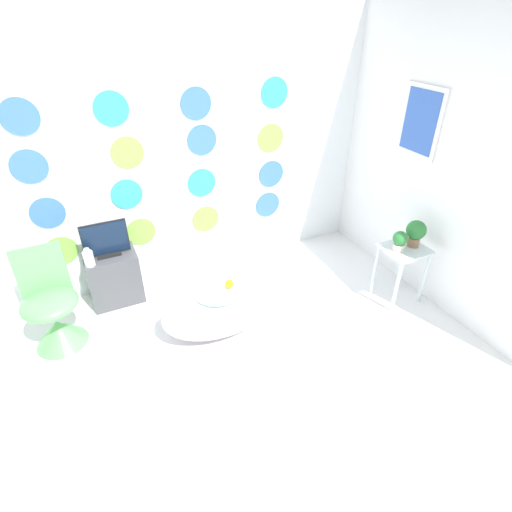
# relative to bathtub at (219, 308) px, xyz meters

# --- Properties ---
(ground_plane) EXTENTS (12.00, 12.00, 0.00)m
(ground_plane) POSITION_rel_bathtub_xyz_m (-0.08, -1.06, -0.23)
(ground_plane) COLOR white
(wall_back_dotted) EXTENTS (5.09, 0.05, 2.60)m
(wall_back_dotted) POSITION_rel_bathtub_xyz_m (-0.08, 1.03, 1.07)
(wall_back_dotted) COLOR white
(wall_back_dotted) RESTS_ON ground_plane
(wall_right) EXTENTS (0.06, 3.07, 2.60)m
(wall_right) POSITION_rel_bathtub_xyz_m (1.99, -0.02, 1.07)
(wall_right) COLOR white
(wall_right) RESTS_ON ground_plane
(rug) EXTENTS (0.92, 0.87, 0.01)m
(rug) POSITION_rel_bathtub_xyz_m (-0.04, -0.11, -0.23)
(rug) COLOR silver
(rug) RESTS_ON ground_plane
(bathtub) EXTENTS (0.98, 0.55, 0.46)m
(bathtub) POSITION_rel_bathtub_xyz_m (0.00, 0.00, 0.00)
(bathtub) COLOR white
(bathtub) RESTS_ON ground_plane
(rubber_duck) EXTENTS (0.07, 0.08, 0.09)m
(rubber_duck) POSITION_rel_bathtub_xyz_m (0.08, -0.06, 0.27)
(rubber_duck) COLOR yellow
(rubber_duck) RESTS_ON bathtub
(chair) EXTENTS (0.44, 0.44, 0.85)m
(chair) POSITION_rel_bathtub_xyz_m (-1.26, 0.42, 0.04)
(chair) COLOR #66C166
(chair) RESTS_ON ground_plane
(tv_cabinet) EXTENTS (0.46, 0.34, 0.50)m
(tv_cabinet) POSITION_rel_bathtub_xyz_m (-0.74, 0.81, 0.02)
(tv_cabinet) COLOR #4C4C51
(tv_cabinet) RESTS_ON ground_plane
(tv) EXTENTS (0.39, 0.12, 0.32)m
(tv) POSITION_rel_bathtub_xyz_m (-0.74, 0.81, 0.42)
(tv) COLOR black
(tv) RESTS_ON tv_cabinet
(vase) EXTENTS (0.09, 0.09, 0.17)m
(vase) POSITION_rel_bathtub_xyz_m (-0.91, 0.70, 0.34)
(vase) COLOR white
(vase) RESTS_ON tv_cabinet
(side_table) EXTENTS (0.39, 0.35, 0.56)m
(side_table) POSITION_rel_bathtub_xyz_m (1.69, -0.31, 0.20)
(side_table) COLOR silver
(side_table) RESTS_ON ground_plane
(potted_plant_left) EXTENTS (0.13, 0.13, 0.19)m
(potted_plant_left) POSITION_rel_bathtub_xyz_m (1.60, -0.31, 0.43)
(potted_plant_left) COLOR beige
(potted_plant_left) RESTS_ON side_table
(potted_plant_right) EXTENTS (0.17, 0.17, 0.25)m
(potted_plant_right) POSITION_rel_bathtub_xyz_m (1.78, -0.31, 0.47)
(potted_plant_right) COLOR #8C6B4C
(potted_plant_right) RESTS_ON side_table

